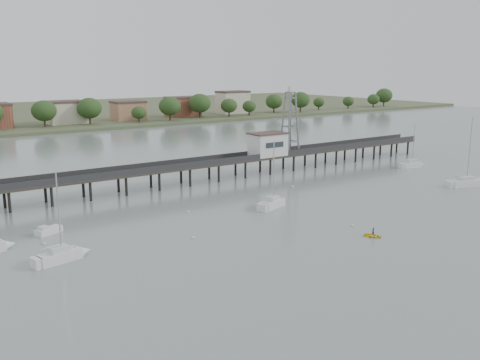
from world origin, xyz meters
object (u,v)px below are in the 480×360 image
at_px(sailboat_a, 67,255).
at_px(sailboat_c, 275,203).
at_px(sailboat_d, 471,182).
at_px(sailboat_e, 414,165).
at_px(white_tender, 48,231).
at_px(pier, 170,168).
at_px(lattice_tower, 290,123).
at_px(yellow_dinghy, 373,237).

height_order(sailboat_a, sailboat_c, sailboat_c).
relative_size(sailboat_d, sailboat_e, 1.32).
bearing_deg(sailboat_d, white_tender, -175.28).
bearing_deg(sailboat_d, pier, 162.68).
xyz_separation_m(lattice_tower, sailboat_e, (26.78, -15.13, -10.45)).
distance_m(pier, lattice_tower, 32.34).
xyz_separation_m(lattice_tower, yellow_dinghy, (-23.16, -45.76, -11.10)).
xyz_separation_m(sailboat_a, sailboat_d, (81.54, -5.17, -0.01)).
height_order(pier, lattice_tower, lattice_tower).
bearing_deg(sailboat_c, sailboat_e, -9.51).
distance_m(sailboat_a, sailboat_e, 89.99).
bearing_deg(lattice_tower, white_tender, -164.13).
distance_m(sailboat_d, sailboat_e, 20.83).
relative_size(pier, white_tender, 35.62).
bearing_deg(yellow_dinghy, sailboat_c, 68.82).
relative_size(lattice_tower, sailboat_d, 1.04).
bearing_deg(sailboat_e, yellow_dinghy, -137.05).
bearing_deg(sailboat_c, sailboat_d, -33.20).
bearing_deg(yellow_dinghy, lattice_tower, 40.17).
bearing_deg(lattice_tower, sailboat_c, -134.46).
bearing_deg(pier, sailboat_a, -136.04).
relative_size(lattice_tower, sailboat_a, 1.29).
height_order(lattice_tower, white_tender, lattice_tower).
bearing_deg(sailboat_e, sailboat_a, -159.41).
height_order(pier, sailboat_e, sailboat_e).
bearing_deg(sailboat_d, sailboat_e, 86.35).
distance_m(sailboat_d, sailboat_c, 44.54).
height_order(sailboat_c, white_tender, sailboat_c).
distance_m(pier, yellow_dinghy, 46.67).
xyz_separation_m(sailboat_d, white_tender, (-80.42, 17.32, -0.17)).
bearing_deg(sailboat_a, sailboat_c, -4.16).
xyz_separation_m(sailboat_a, sailboat_c, (38.22, 5.18, -0.00)).
bearing_deg(lattice_tower, yellow_dinghy, -116.84).
distance_m(sailboat_a, sailboat_c, 38.57).
xyz_separation_m(pier, yellow_dinghy, (8.34, -45.76, -3.79)).
bearing_deg(sailboat_a, yellow_dinghy, -34.59).
relative_size(white_tender, yellow_dinghy, 1.62).
distance_m(lattice_tower, yellow_dinghy, 52.47).
bearing_deg(sailboat_d, yellow_dinghy, -148.51).
xyz_separation_m(sailboat_d, sailboat_e, (7.30, 19.51, 0.02)).
bearing_deg(white_tender, yellow_dinghy, -59.74).
bearing_deg(sailboat_e, lattice_tower, 161.96).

